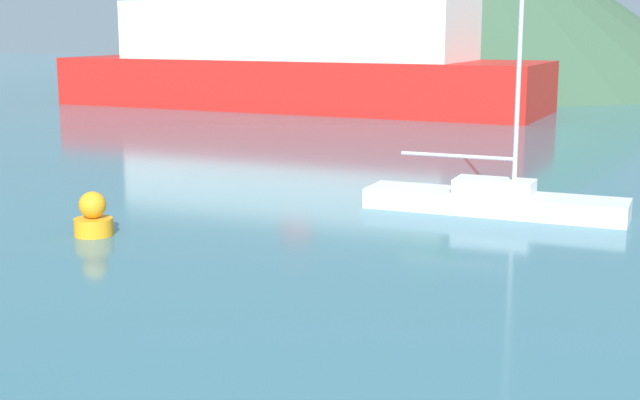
# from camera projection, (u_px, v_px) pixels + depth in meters

# --- Properties ---
(sailboat_inner) EXTENTS (6.62, 1.52, 7.73)m
(sailboat_inner) POSITION_uv_depth(u_px,v_px,m) (494.00, 198.00, 22.65)
(sailboat_inner) COLOR silver
(sailboat_inner) RESTS_ON ground_plane
(ferry_distant) EXTENTS (28.66, 8.61, 7.75)m
(ferry_distant) POSITION_uv_depth(u_px,v_px,m) (296.00, 61.00, 51.46)
(ferry_distant) COLOR red
(ferry_distant) RESTS_ON ground_plane
(buoy_marker) EXTENTS (0.88, 0.88, 1.02)m
(buoy_marker) POSITION_uv_depth(u_px,v_px,m) (93.00, 217.00, 20.23)
(buoy_marker) COLOR orange
(buoy_marker) RESTS_ON ground_plane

